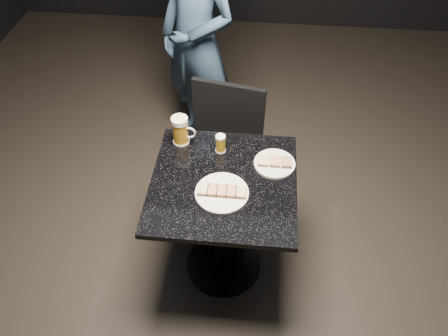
{
  "coord_description": "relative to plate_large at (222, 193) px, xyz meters",
  "views": [
    {
      "loc": [
        0.14,
        -1.39,
        2.3
      ],
      "look_at": [
        0.0,
        0.02,
        0.82
      ],
      "focal_mm": 35.0,
      "sensor_mm": 36.0,
      "label": 1
    }
  ],
  "objects": [
    {
      "name": "floor",
      "position": [
        -0.0,
        0.08,
        -0.76
      ],
      "size": [
        6.0,
        6.0,
        0.0
      ],
      "primitive_type": "plane",
      "color": "black",
      "rests_on": "ground"
    },
    {
      "name": "plate_large",
      "position": [
        0.0,
        0.0,
        0.0
      ],
      "size": [
        0.25,
        0.25,
        0.01
      ],
      "primitive_type": "cylinder",
      "color": "white",
      "rests_on": "table"
    },
    {
      "name": "plate_small",
      "position": [
        0.24,
        0.22,
        0.0
      ],
      "size": [
        0.2,
        0.2,
        0.01
      ],
      "primitive_type": "cylinder",
      "color": "white",
      "rests_on": "table"
    },
    {
      "name": "patron",
      "position": [
        -0.28,
        1.17,
        0.09
      ],
      "size": [
        0.73,
        0.71,
        1.69
      ],
      "primitive_type": "imported",
      "rotation": [
        0.0,
        0.0,
        -0.7
      ],
      "color": "navy",
      "rests_on": "floor"
    },
    {
      "name": "table",
      "position": [
        -0.0,
        0.08,
        -0.25
      ],
      "size": [
        0.7,
        0.7,
        0.75
      ],
      "color": "black",
      "rests_on": "floor"
    },
    {
      "name": "beer_mug",
      "position": [
        -0.25,
        0.34,
        0.07
      ],
      "size": [
        0.13,
        0.09,
        0.16
      ],
      "color": "silver",
      "rests_on": "table"
    },
    {
      "name": "beer_tumbler",
      "position": [
        -0.04,
        0.29,
        0.04
      ],
      "size": [
        0.05,
        0.05,
        0.1
      ],
      "color": "silver",
      "rests_on": "table"
    },
    {
      "name": "chair",
      "position": [
        -0.06,
        0.56,
        -0.25
      ],
      "size": [
        0.5,
        0.5,
        0.88
      ],
      "color": "black",
      "rests_on": "floor"
    },
    {
      "name": "canapes_on_plate_large",
      "position": [
        0.0,
        0.0,
        0.02
      ],
      "size": [
        0.23,
        0.07,
        0.02
      ],
      "color": "#4C3521",
      "rests_on": "plate_large"
    },
    {
      "name": "canapes_on_plate_small",
      "position": [
        0.24,
        0.22,
        0.02
      ],
      "size": [
        0.16,
        0.07,
        0.02
      ],
      "color": "#4C3521",
      "rests_on": "plate_small"
    }
  ]
}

